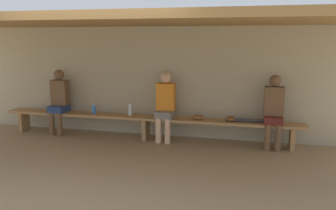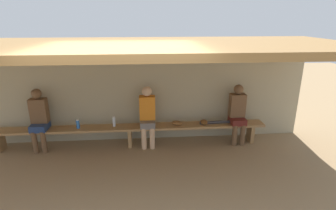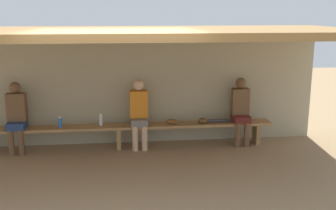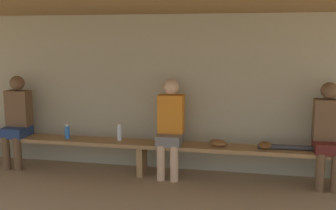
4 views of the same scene
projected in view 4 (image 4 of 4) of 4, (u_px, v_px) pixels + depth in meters
The scene contains 11 objects.
back_wall at pixel (149, 92), 5.94m from camera, with size 8.00×0.20×2.20m, color tan.
dugout_roof at pixel (120, 3), 4.49m from camera, with size 8.00×2.80×0.12m, color olive.
bench at pixel (142, 147), 5.62m from camera, with size 6.00×0.36×0.46m.
player_in_white at pixel (170, 124), 5.49m from camera, with size 0.34×0.42×1.34m.
player_in_blue at pixel (17, 118), 5.94m from camera, with size 0.34×0.42×1.34m.
player_with_sunglasses at pixel (328, 131), 5.09m from camera, with size 0.34×0.42×1.34m.
water_bottle_orange at pixel (119, 133), 5.69m from camera, with size 0.06×0.06×0.22m.
water_bottle_blue at pixel (67, 132), 5.80m from camera, with size 0.07×0.07×0.20m.
baseball_glove_tan at pixel (218, 143), 5.39m from camera, with size 0.24×0.17×0.09m, color brown.
baseball_glove_worn at pixel (265, 145), 5.28m from camera, with size 0.24×0.17×0.09m, color brown.
baseball_bat at pixel (289, 147), 5.22m from camera, with size 0.07×0.07×0.78m, color #333338.
Camera 4 is at (1.44, -3.72, 1.88)m, focal length 43.68 mm.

